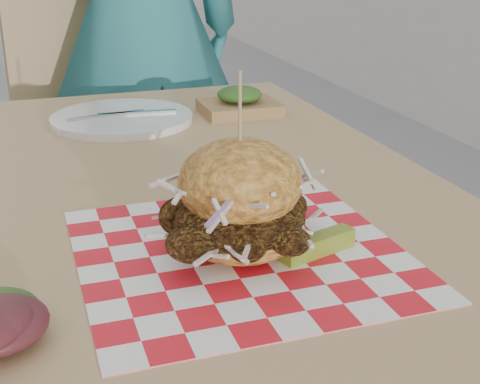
{
  "coord_description": "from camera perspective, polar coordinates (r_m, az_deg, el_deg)",
  "views": [
    {
      "loc": [
        -0.29,
        -0.84,
        1.09
      ],
      "look_at": [
        -0.07,
        -0.2,
        0.82
      ],
      "focal_mm": 50.0,
      "sensor_mm": 36.0,
      "label": 1
    }
  ],
  "objects": [
    {
      "name": "diner",
      "position": [
        1.91,
        -8.49,
        13.74
      ],
      "size": [
        0.64,
        0.44,
        1.69
      ],
      "primitive_type": "imported",
      "rotation": [
        0.0,
        0.0,
        3.2
      ],
      "color": "#2A787A",
      "rests_on": "ground"
    },
    {
      "name": "sandwich",
      "position": [
        0.74,
        -0.0,
        -1.13
      ],
      "size": [
        0.18,
        0.18,
        0.21
      ],
      "color": "gold",
      "rests_on": "paper_liner"
    },
    {
      "name": "pickle_spear",
      "position": [
        0.76,
        6.65,
        -4.5
      ],
      "size": [
        0.1,
        0.05,
        0.02
      ],
      "primitive_type": "cube",
      "rotation": [
        0.0,
        0.0,
        0.29
      ],
      "color": "olive",
      "rests_on": "paper_liner"
    },
    {
      "name": "paper_liner",
      "position": [
        0.76,
        -0.0,
        -5.18
      ],
      "size": [
        0.36,
        0.36,
        0.0
      ],
      "primitive_type": "cube",
      "color": "red",
      "rests_on": "patio_table"
    },
    {
      "name": "patio_chair",
      "position": [
        2.01,
        -13.24,
        5.29
      ],
      "size": [
        0.48,
        0.49,
        0.95
      ],
      "rotation": [
        0.0,
        0.0,
        0.16
      ],
      "color": "tan",
      "rests_on": "ground"
    },
    {
      "name": "place_setting",
      "position": [
        1.3,
        -10.04,
        6.21
      ],
      "size": [
        0.27,
        0.27,
        0.02
      ],
      "color": "white",
      "rests_on": "patio_table"
    },
    {
      "name": "kraft_tray",
      "position": [
        1.34,
        -0.04,
        7.61
      ],
      "size": [
        0.15,
        0.12,
        0.06
      ],
      "color": "olive",
      "rests_on": "patio_table"
    },
    {
      "name": "patio_table",
      "position": [
        1.0,
        -6.49,
        -3.5
      ],
      "size": [
        0.8,
        1.2,
        0.75
      ],
      "color": "tan",
      "rests_on": "ground"
    }
  ]
}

